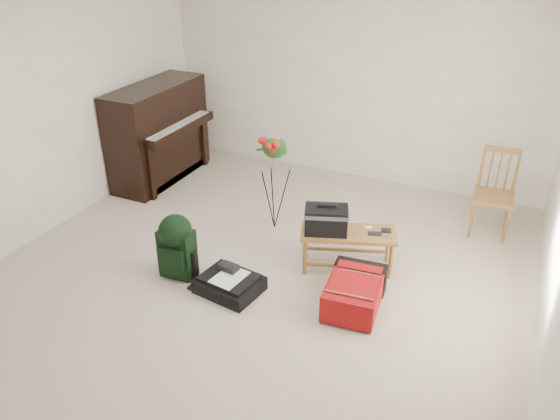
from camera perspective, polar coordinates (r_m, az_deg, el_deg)
The scene contains 11 objects.
floor at distance 5.31m, azimuth -2.85°, elevation -7.29°, with size 5.00×5.50×0.01m, color #BCAD97.
ceiling at distance 4.36m, azimuth -3.68°, elevation 20.49°, with size 5.00×5.50×0.01m, color white.
wall_back at distance 7.11m, azimuth 7.49°, elevation 13.05°, with size 5.00×0.04×2.50m, color white.
wall_left at distance 6.22m, azimuth -24.27°, elevation 8.58°, with size 0.04×5.50×2.50m, color white.
piano at distance 7.31m, azimuth -12.48°, elevation 7.68°, with size 0.71×1.50×1.25m.
bench at distance 5.29m, azimuth 5.65°, elevation -1.17°, with size 0.98×0.66×0.70m.
dining_chair at distance 6.31m, azimuth 21.49°, elevation 1.56°, with size 0.43×0.43×0.94m.
red_suitcase at distance 4.97m, azimuth 7.94°, elevation -8.21°, with size 0.52×0.72×0.29m.
black_duffel at distance 5.14m, azimuth -5.30°, elevation -7.63°, with size 0.61×0.52×0.23m.
green_backpack at distance 5.27m, azimuth -10.79°, elevation -3.45°, with size 0.34×0.32×0.65m.
flower_stand at distance 5.91m, azimuth -0.61°, elevation 2.82°, with size 0.40×0.40×1.12m.
Camera 1 is at (2.07, -3.80, 3.08)m, focal length 35.00 mm.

